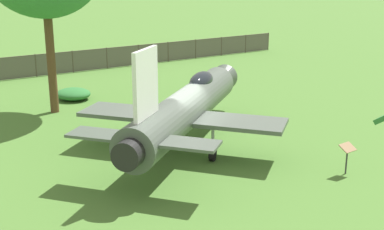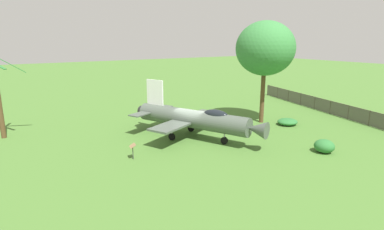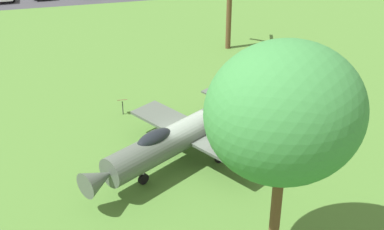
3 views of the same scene
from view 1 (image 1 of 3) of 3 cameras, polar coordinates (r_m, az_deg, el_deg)
name	(u,v)px [view 1 (image 1 of 3)]	position (r m, az deg, el deg)	size (l,w,h in m)	color
ground_plane	(185,148)	(21.40, -0.78, -3.71)	(200.00, 200.00, 0.00)	#47722D
display_jet	(188,106)	(21.21, -0.48, 1.03)	(8.37, 11.93, 4.76)	#4C564C
perimeter_fence	(73,61)	(37.51, -13.12, 5.88)	(9.21, 35.80, 1.56)	#4C4238
shrub_near_fence	(73,94)	(29.87, -13.06, 2.30)	(2.05, 1.87, 0.64)	#2D7033
shrub_by_tree	(202,82)	(31.44, 1.10, 3.74)	(1.44, 1.51, 1.00)	#2D7033
info_plaque	(347,152)	(19.38, 16.89, -3.93)	(0.50, 0.66, 1.14)	#333333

